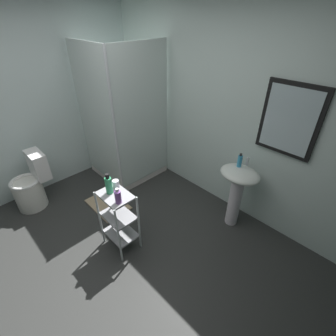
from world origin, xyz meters
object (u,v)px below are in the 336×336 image
at_px(rinse_cup, 116,184).
at_px(bath_mat, 108,204).
at_px(shower_stall, 126,150).
at_px(body_wash_bottle_green, 109,185).
at_px(hand_soap_bottle, 240,161).
at_px(pedestal_sink, 238,186).
at_px(conditioner_bottle_purple, 118,197).
at_px(storage_cart, 118,217).
at_px(toilet, 32,186).

distance_m(rinse_cup, bath_mat, 1.00).
relative_size(shower_stall, body_wash_bottle_green, 8.78).
height_order(hand_soap_bottle, bath_mat, hand_soap_bottle).
bearing_deg(pedestal_sink, shower_stall, -170.28).
height_order(hand_soap_bottle, conditioner_bottle_purple, hand_soap_bottle).
bearing_deg(storage_cart, pedestal_sink, 60.62).
bearing_deg(bath_mat, hand_soap_bottle, 36.84).
distance_m(body_wash_bottle_green, bath_mat, 1.08).
distance_m(storage_cart, hand_soap_bottle, 1.46).
bearing_deg(storage_cart, body_wash_bottle_green, -164.77).
distance_m(toilet, rinse_cup, 1.49).
bearing_deg(storage_cart, rinse_cup, 139.55).
height_order(storage_cart, hand_soap_bottle, hand_soap_bottle).
bearing_deg(pedestal_sink, toilet, -141.68).
bearing_deg(rinse_cup, bath_mat, 164.37).
relative_size(storage_cart, rinse_cup, 8.30).
height_order(storage_cart, rinse_cup, rinse_cup).
distance_m(toilet, hand_soap_bottle, 2.71).
distance_m(shower_stall, storage_cart, 1.43).
bearing_deg(conditioner_bottle_purple, rinse_cup, 151.37).
height_order(shower_stall, toilet, shower_stall).
distance_m(toilet, bath_mat, 1.04).
xyz_separation_m(conditioner_bottle_purple, bath_mat, (-0.82, 0.29, -0.80)).
relative_size(toilet, body_wash_bottle_green, 3.34).
bearing_deg(toilet, rinse_cup, 21.49).
bearing_deg(hand_soap_bottle, body_wash_bottle_green, -118.87).
bearing_deg(toilet, pedestal_sink, 38.32).
bearing_deg(shower_stall, toilet, -102.47).
bearing_deg(rinse_cup, hand_soap_bottle, 58.30).
height_order(toilet, rinse_cup, rinse_cup).
height_order(pedestal_sink, storage_cart, pedestal_sink).
bearing_deg(bath_mat, storage_cart, -19.47).
distance_m(pedestal_sink, toilet, 2.68).
distance_m(shower_stall, body_wash_bottle_green, 1.44).
bearing_deg(toilet, shower_stall, 77.53).
relative_size(toilet, hand_soap_bottle, 4.61).
distance_m(hand_soap_bottle, rinse_cup, 1.38).
bearing_deg(body_wash_bottle_green, shower_stall, 138.69).
relative_size(storage_cart, hand_soap_bottle, 4.49).
relative_size(shower_stall, conditioner_bottle_purple, 12.01).
bearing_deg(body_wash_bottle_green, rinse_cup, 104.95).
xyz_separation_m(pedestal_sink, storage_cart, (-0.68, -1.21, -0.14)).
height_order(body_wash_bottle_green, bath_mat, body_wash_bottle_green).
xyz_separation_m(storage_cart, conditioner_bottle_purple, (0.12, -0.04, 0.38)).
height_order(hand_soap_bottle, rinse_cup, hand_soap_bottle).
height_order(pedestal_sink, toilet, pedestal_sink).
distance_m(pedestal_sink, conditioner_bottle_purple, 1.39).
bearing_deg(conditioner_bottle_purple, toilet, -165.24).
bearing_deg(toilet, conditioner_bottle_purple, 14.76).
bearing_deg(conditioner_bottle_purple, bath_mat, 160.79).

